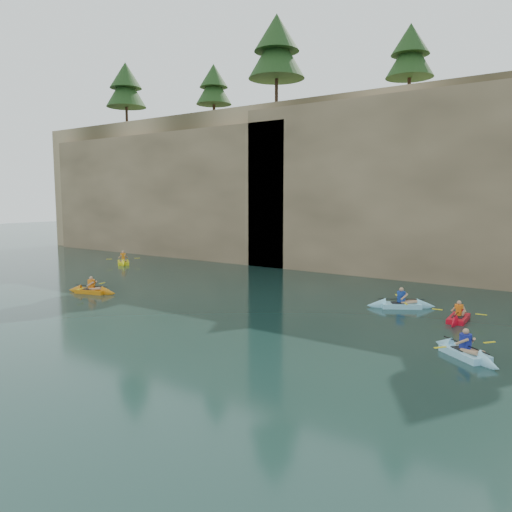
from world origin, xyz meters
The scene contains 12 objects.
ground centered at (0.00, 0.00, 0.00)m, with size 160.00×160.00×0.00m, color black.
cliff centered at (0.00, 30.00, 6.00)m, with size 70.00×16.00×12.00m, color tan.
cliff_slab_west centered at (-20.00, 22.60, 5.28)m, with size 26.00×2.40×10.56m, color tan.
cliff_slab_center centered at (2.00, 22.60, 5.70)m, with size 24.00×2.40×11.40m, color tan.
sea_cave_west centered at (-18.00, 21.95, 2.00)m, with size 4.50×1.00×4.00m, color black.
sea_cave_center centered at (-4.00, 21.95, 1.60)m, with size 3.50×1.00×3.20m, color black.
cliff_pines centered at (0.00, 25.00, 15.91)m, with size 56.00×6.00×7.83m, color black, non-canonical shape.
kayaker_orange centered at (-10.34, 8.19, 0.14)m, with size 2.99×2.14×1.11m.
kayaker_ltblue_near centered at (7.98, 8.65, 0.14)m, with size 2.72×2.30×1.14m.
kayaker_red_far centered at (6.65, 13.31, 0.13)m, with size 2.09×2.88×1.04m.
kayaker_yellow centered at (-17.94, 16.49, 0.15)m, with size 2.85×2.45×1.24m.
kayaker_ltblue_mid centered at (3.92, 14.27, 0.14)m, with size 2.97×2.21×1.16m.
Camera 1 is at (11.53, -7.51, 5.03)m, focal length 35.00 mm.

